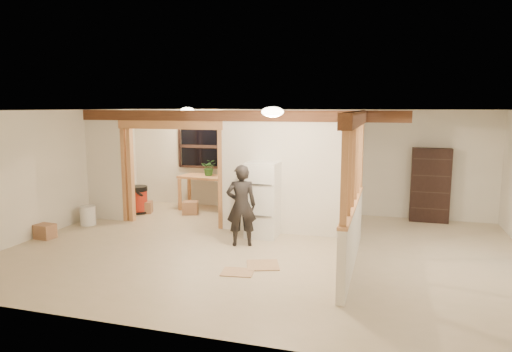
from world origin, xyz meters
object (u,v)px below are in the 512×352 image
(bookshelf, at_px, (430,185))
(work_table, at_px, (207,193))
(refrigerator, at_px, (263,200))
(woman, at_px, (241,205))
(shop_vac, at_px, (138,199))

(bookshelf, bearing_deg, work_table, -177.21)
(refrigerator, distance_m, work_table, 2.80)
(woman, distance_m, bookshelf, 4.53)
(refrigerator, height_order, work_table, refrigerator)
(woman, height_order, work_table, woman)
(work_table, height_order, shop_vac, work_table)
(shop_vac, bearing_deg, work_table, 30.50)
(shop_vac, bearing_deg, woman, -28.82)
(work_table, distance_m, shop_vac, 1.69)
(woman, relative_size, work_table, 1.12)
(woman, xyz_separation_m, work_table, (-1.78, 2.64, -0.33))
(refrigerator, height_order, shop_vac, refrigerator)
(shop_vac, bearing_deg, bookshelf, 9.42)
(shop_vac, height_order, bookshelf, bookshelf)
(refrigerator, distance_m, bookshelf, 3.94)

